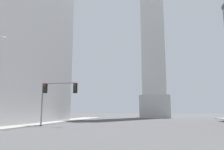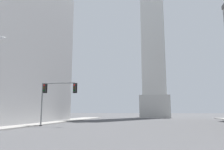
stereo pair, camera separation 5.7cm
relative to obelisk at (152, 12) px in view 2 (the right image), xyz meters
The scene contains 3 objects.
sidewalk_left 53.94m from the obelisk, 113.99° to the right, with size 5.00×74.34×0.15m, color gray.
obelisk is the anchor object (origin of this frame).
traffic_light_mid_left 48.65m from the obelisk, 109.21° to the right, with size 4.98×0.51×5.66m.
Camera 2 is at (-0.24, -2.51, 1.93)m, focal length 35.00 mm.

